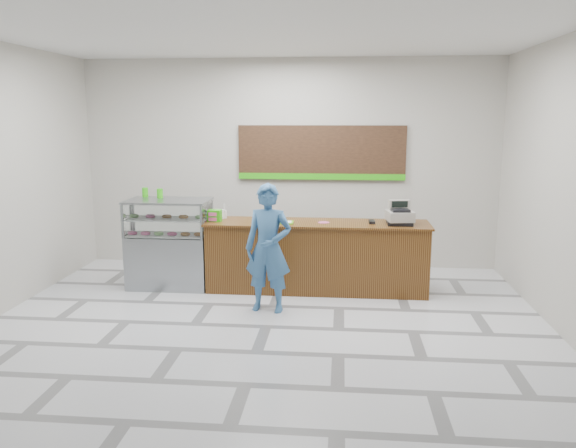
# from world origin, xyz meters

# --- Properties ---
(floor) EXTENTS (7.00, 7.00, 0.00)m
(floor) POSITION_xyz_m (0.00, 0.00, 0.00)
(floor) COLOR silver
(floor) RESTS_ON ground
(back_wall) EXTENTS (7.00, 0.00, 7.00)m
(back_wall) POSITION_xyz_m (0.00, 3.00, 1.75)
(back_wall) COLOR #BAB5AA
(back_wall) RESTS_ON floor
(ceiling) EXTENTS (7.00, 7.00, 0.00)m
(ceiling) POSITION_xyz_m (0.00, 0.00, 3.50)
(ceiling) COLOR silver
(ceiling) RESTS_ON back_wall
(sales_counter) EXTENTS (3.26, 0.76, 1.03)m
(sales_counter) POSITION_xyz_m (0.55, 1.55, 0.52)
(sales_counter) COLOR brown
(sales_counter) RESTS_ON floor
(display_case) EXTENTS (1.22, 0.72, 1.33)m
(display_case) POSITION_xyz_m (-1.67, 1.55, 0.68)
(display_case) COLOR gray
(display_case) RESTS_ON floor
(menu_board) EXTENTS (2.80, 0.06, 0.90)m
(menu_board) POSITION_xyz_m (0.55, 2.96, 1.93)
(menu_board) COLOR black
(menu_board) RESTS_ON back_wall
(cash_register) EXTENTS (0.41, 0.42, 0.34)m
(cash_register) POSITION_xyz_m (1.73, 1.50, 1.16)
(cash_register) COLOR black
(cash_register) RESTS_ON sales_counter
(card_terminal) EXTENTS (0.09, 0.17, 0.04)m
(card_terminal) POSITION_xyz_m (1.34, 1.54, 1.05)
(card_terminal) COLOR black
(card_terminal) RESTS_ON sales_counter
(serving_tray) EXTENTS (0.34, 0.25, 0.02)m
(serving_tray) POSITION_xyz_m (0.05, 1.44, 1.04)
(serving_tray) COLOR #5BB314
(serving_tray) RESTS_ON sales_counter
(napkin_box) EXTENTS (0.19, 0.19, 0.13)m
(napkin_box) POSITION_xyz_m (-0.95, 1.68, 1.10)
(napkin_box) COLOR white
(napkin_box) RESTS_ON sales_counter
(straw_cup) EXTENTS (0.08, 0.08, 0.12)m
(straw_cup) POSITION_xyz_m (-0.87, 1.75, 1.09)
(straw_cup) COLOR silver
(straw_cup) RESTS_ON sales_counter
(promo_box) EXTENTS (0.20, 0.14, 0.17)m
(promo_box) POSITION_xyz_m (-0.95, 1.47, 1.12)
(promo_box) COLOR #2EB710
(promo_box) RESTS_ON sales_counter
(donut_decal) EXTENTS (0.17, 0.17, 0.00)m
(donut_decal) POSITION_xyz_m (0.65, 1.53, 1.03)
(donut_decal) COLOR #D25089
(donut_decal) RESTS_ON sales_counter
(green_cup_left) EXTENTS (0.09, 0.09, 0.14)m
(green_cup_left) POSITION_xyz_m (-2.11, 1.82, 1.40)
(green_cup_left) COLOR #2EB710
(green_cup_left) RESTS_ON display_case
(green_cup_right) EXTENTS (0.09, 0.09, 0.14)m
(green_cup_right) POSITION_xyz_m (-1.84, 1.72, 1.40)
(green_cup_right) COLOR #2EB710
(green_cup_right) RESTS_ON display_case
(customer) EXTENTS (0.67, 0.49, 1.70)m
(customer) POSITION_xyz_m (-0.04, 0.61, 0.85)
(customer) COLOR #336191
(customer) RESTS_ON floor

